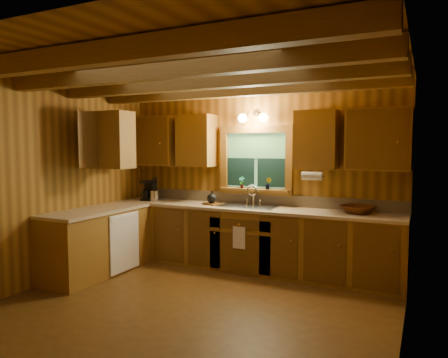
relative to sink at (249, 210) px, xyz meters
name	(u,v)px	position (x,y,z in m)	size (l,w,h in m)	color
room	(191,189)	(0.00, -1.60, 0.44)	(4.20, 4.20, 4.20)	#573915
ceiling_beams	(191,76)	(0.00, -1.60, 1.63)	(4.20, 2.54, 0.18)	brown
base_cabinets	(208,240)	(-0.49, -0.32, -0.43)	(4.20, 2.22, 0.86)	brown
countertop	(208,209)	(-0.48, -0.31, 0.02)	(4.20, 2.24, 0.04)	tan
backsplash	(256,199)	(0.00, 0.28, 0.12)	(4.20, 0.02, 0.16)	tan
dishwasher_panel	(125,242)	(-1.47, -0.92, -0.43)	(0.02, 0.60, 0.80)	white
upper_cabinets	(207,140)	(-0.56, -0.18, 0.98)	(4.19, 1.77, 0.78)	brown
window	(256,162)	(0.00, 0.26, 0.67)	(1.12, 0.08, 1.00)	brown
window_sill	(254,190)	(0.00, 0.22, 0.26)	(1.06, 0.14, 0.04)	brown
wall_sconce	(253,118)	(0.00, 0.14, 1.31)	(0.45, 0.21, 0.17)	black
paper_towel_roll	(312,176)	(0.92, -0.07, 0.51)	(0.11, 0.11, 0.27)	white
dish_towel	(239,238)	(0.00, -0.34, -0.34)	(0.18, 0.01, 0.30)	white
sink	(249,210)	(0.00, 0.00, 0.00)	(0.82, 0.48, 0.43)	silver
coffee_maker	(149,190)	(-1.72, -0.01, 0.20)	(0.18, 0.23, 0.31)	black
utensil_crock	(154,195)	(-1.56, -0.07, 0.14)	(0.13, 0.13, 0.38)	silver
cutting_board	(212,204)	(-0.57, -0.05, 0.06)	(0.25, 0.18, 0.02)	#5C3B13
teakettle	(212,198)	(-0.57, -0.05, 0.14)	(0.14, 0.14, 0.18)	black
wicker_basket	(358,209)	(1.48, 0.06, 0.09)	(0.41, 0.41, 0.10)	#48230C
potted_plant_left	(242,182)	(-0.19, 0.19, 0.37)	(0.09, 0.06, 0.17)	#5C3B13
potted_plant_right	(268,183)	(0.22, 0.20, 0.37)	(0.09, 0.08, 0.17)	#5C3B13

